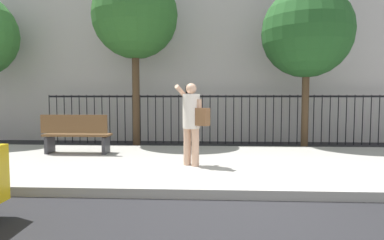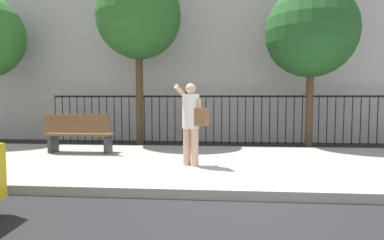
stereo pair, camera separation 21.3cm
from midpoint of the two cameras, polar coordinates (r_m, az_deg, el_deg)
name	(u,v)px [view 1 (the left image)]	position (r m, az deg, el deg)	size (l,w,h in m)	color
ground_plane	(255,201)	(4.93, 9.80, -13.79)	(60.00, 60.00, 0.00)	black
sidewalk	(241,165)	(7.03, 7.66, -7.80)	(28.00, 4.40, 0.15)	#9E9B93
building_facade	(226,3)	(13.71, 5.58, 19.77)	(28.00, 4.00, 10.51)	#BCB7B2
iron_fence	(230,113)	(10.59, 6.07, 1.27)	(12.03, 0.04, 1.60)	black
pedestrian_on_phone	(192,118)	(6.40, -0.90, 0.32)	(0.71, 0.62, 1.63)	tan
street_bench	(76,133)	(8.34, -20.36, -2.17)	(1.60, 0.45, 0.95)	brown
street_tree_near	(135,16)	(10.29, -10.57, 17.45)	(2.54, 2.54, 5.22)	#4C3823
street_tree_far	(307,33)	(10.11, 18.93, 14.29)	(2.57, 2.57, 4.66)	#4C3823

